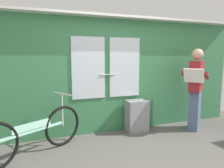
% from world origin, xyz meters
% --- Properties ---
extents(ground_plane, '(6.25, 3.94, 0.04)m').
position_xyz_m(ground_plane, '(0.00, 0.00, -0.02)').
color(ground_plane, '#56544F').
extents(train_door_wall, '(5.25, 0.28, 2.15)m').
position_xyz_m(train_door_wall, '(-0.01, 1.16, 1.12)').
color(train_door_wall, '#387A4C').
rests_on(train_door_wall, ground_plane).
extents(bicycle_near_door, '(1.47, 0.91, 0.86)m').
position_xyz_m(bicycle_near_door, '(-1.51, 0.54, 0.35)').
color(bicycle_near_door, black).
rests_on(bicycle_near_door, ground_plane).
extents(passenger_reading_newspaper, '(0.60, 0.57, 1.57)m').
position_xyz_m(passenger_reading_newspaper, '(1.45, 0.68, 0.83)').
color(passenger_reading_newspaper, slate).
rests_on(passenger_reading_newspaper, ground_plane).
extents(trash_bin_by_wall, '(0.40, 0.28, 0.61)m').
position_xyz_m(trash_bin_by_wall, '(0.33, 0.95, 0.30)').
color(trash_bin_by_wall, gray).
rests_on(trash_bin_by_wall, ground_plane).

